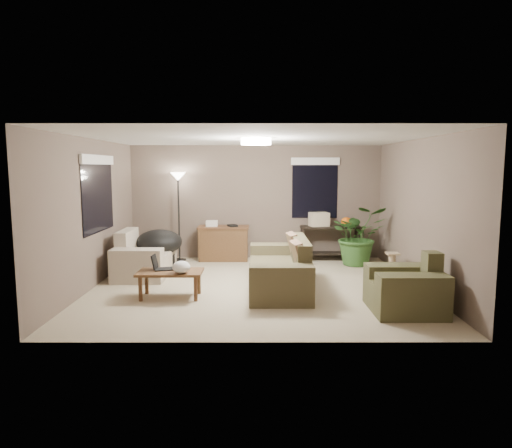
{
  "coord_description": "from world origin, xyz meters",
  "views": [
    {
      "loc": [
        -0.01,
        -7.59,
        2.03
      ],
      "look_at": [
        0.0,
        0.2,
        1.05
      ],
      "focal_mm": 32.0,
      "sensor_mm": 36.0,
      "label": 1
    }
  ],
  "objects_px": {
    "console_table": "(330,240)",
    "papasan_chair": "(159,246)",
    "loveseat": "(144,259)",
    "floor_lamp": "(178,187)",
    "coffee_table": "(170,275)",
    "main_sofa": "(281,271)",
    "houseplant": "(358,242)",
    "cat_scratching_post": "(392,268)",
    "armchair": "(406,290)",
    "desk": "(224,243)"
  },
  "relations": [
    {
      "from": "papasan_chair",
      "to": "floor_lamp",
      "type": "xyz_separation_m",
      "value": [
        0.25,
        0.89,
        1.13
      ]
    },
    {
      "from": "main_sofa",
      "to": "houseplant",
      "type": "distance_m",
      "value": 2.55
    },
    {
      "from": "loveseat",
      "to": "houseplant",
      "type": "height_order",
      "value": "houseplant"
    },
    {
      "from": "armchair",
      "to": "loveseat",
      "type": "bearing_deg",
      "value": 152.4
    },
    {
      "from": "main_sofa",
      "to": "cat_scratching_post",
      "type": "distance_m",
      "value": 2.12
    },
    {
      "from": "loveseat",
      "to": "desk",
      "type": "xyz_separation_m",
      "value": [
        1.42,
        1.34,
        0.08
      ]
    },
    {
      "from": "armchair",
      "to": "papasan_chair",
      "type": "xyz_separation_m",
      "value": [
        -4.03,
        2.66,
        0.17
      ]
    },
    {
      "from": "floor_lamp",
      "to": "houseplant",
      "type": "xyz_separation_m",
      "value": [
        3.8,
        -0.48,
        -1.11
      ]
    },
    {
      "from": "desk",
      "to": "console_table",
      "type": "height_order",
      "value": "same"
    },
    {
      "from": "desk",
      "to": "papasan_chair",
      "type": "height_order",
      "value": "papasan_chair"
    },
    {
      "from": "papasan_chair",
      "to": "floor_lamp",
      "type": "relative_size",
      "value": 0.53
    },
    {
      "from": "loveseat",
      "to": "papasan_chair",
      "type": "distance_m",
      "value": 0.52
    },
    {
      "from": "loveseat",
      "to": "houseplant",
      "type": "bearing_deg",
      "value": 11.39
    },
    {
      "from": "main_sofa",
      "to": "armchair",
      "type": "height_order",
      "value": "same"
    },
    {
      "from": "loveseat",
      "to": "console_table",
      "type": "distance_m",
      "value": 3.99
    },
    {
      "from": "coffee_table",
      "to": "floor_lamp",
      "type": "xyz_separation_m",
      "value": [
        -0.33,
        2.87,
        1.24
      ]
    },
    {
      "from": "main_sofa",
      "to": "loveseat",
      "type": "relative_size",
      "value": 1.38
    },
    {
      "from": "papasan_chair",
      "to": "floor_lamp",
      "type": "distance_m",
      "value": 1.46
    },
    {
      "from": "console_table",
      "to": "papasan_chair",
      "type": "bearing_deg",
      "value": -165.52
    },
    {
      "from": "armchair",
      "to": "floor_lamp",
      "type": "xyz_separation_m",
      "value": [
        -3.79,
        3.56,
        1.3
      ]
    },
    {
      "from": "houseplant",
      "to": "cat_scratching_post",
      "type": "xyz_separation_m",
      "value": [
        0.32,
        -1.29,
        -0.27
      ]
    },
    {
      "from": "loveseat",
      "to": "papasan_chair",
      "type": "xyz_separation_m",
      "value": [
        0.21,
        0.44,
        0.17
      ]
    },
    {
      "from": "cat_scratching_post",
      "to": "desk",
      "type": "bearing_deg",
      "value": 150.7
    },
    {
      "from": "desk",
      "to": "houseplant",
      "type": "height_order",
      "value": "houseplant"
    },
    {
      "from": "armchair",
      "to": "houseplant",
      "type": "bearing_deg",
      "value": 89.81
    },
    {
      "from": "armchair",
      "to": "main_sofa",
      "type": "bearing_deg",
      "value": 144.77
    },
    {
      "from": "loveseat",
      "to": "console_table",
      "type": "height_order",
      "value": "loveseat"
    },
    {
      "from": "loveseat",
      "to": "cat_scratching_post",
      "type": "height_order",
      "value": "loveseat"
    },
    {
      "from": "cat_scratching_post",
      "to": "papasan_chair",
      "type": "bearing_deg",
      "value": 168.63
    },
    {
      "from": "desk",
      "to": "cat_scratching_post",
      "type": "height_order",
      "value": "desk"
    },
    {
      "from": "armchair",
      "to": "coffee_table",
      "type": "xyz_separation_m",
      "value": [
        -3.45,
        0.69,
        0.06
      ]
    },
    {
      "from": "main_sofa",
      "to": "papasan_chair",
      "type": "height_order",
      "value": "main_sofa"
    },
    {
      "from": "console_table",
      "to": "houseplant",
      "type": "bearing_deg",
      "value": -44.5
    },
    {
      "from": "loveseat",
      "to": "floor_lamp",
      "type": "relative_size",
      "value": 0.84
    },
    {
      "from": "loveseat",
      "to": "floor_lamp",
      "type": "distance_m",
      "value": 1.92
    },
    {
      "from": "desk",
      "to": "floor_lamp",
      "type": "distance_m",
      "value": 1.55
    },
    {
      "from": "main_sofa",
      "to": "cat_scratching_post",
      "type": "height_order",
      "value": "main_sofa"
    },
    {
      "from": "console_table",
      "to": "papasan_chair",
      "type": "distance_m",
      "value": 3.65
    },
    {
      "from": "loveseat",
      "to": "floor_lamp",
      "type": "xyz_separation_m",
      "value": [
        0.46,
        1.34,
        1.3
      ]
    },
    {
      "from": "main_sofa",
      "to": "floor_lamp",
      "type": "bearing_deg",
      "value": 131.54
    },
    {
      "from": "houseplant",
      "to": "cat_scratching_post",
      "type": "bearing_deg",
      "value": -75.96
    },
    {
      "from": "loveseat",
      "to": "main_sofa",
      "type": "bearing_deg",
      "value": -21.83
    },
    {
      "from": "houseplant",
      "to": "papasan_chair",
      "type": "bearing_deg",
      "value": -174.15
    },
    {
      "from": "coffee_table",
      "to": "desk",
      "type": "height_order",
      "value": "desk"
    },
    {
      "from": "papasan_chair",
      "to": "houseplant",
      "type": "relative_size",
      "value": 0.82
    },
    {
      "from": "main_sofa",
      "to": "armchair",
      "type": "bearing_deg",
      "value": -35.23
    },
    {
      "from": "coffee_table",
      "to": "cat_scratching_post",
      "type": "height_order",
      "value": "cat_scratching_post"
    },
    {
      "from": "console_table",
      "to": "houseplant",
      "type": "relative_size",
      "value": 1.05
    },
    {
      "from": "coffee_table",
      "to": "main_sofa",
      "type": "bearing_deg",
      "value": 16.27
    },
    {
      "from": "console_table",
      "to": "papasan_chair",
      "type": "height_order",
      "value": "papasan_chair"
    }
  ]
}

